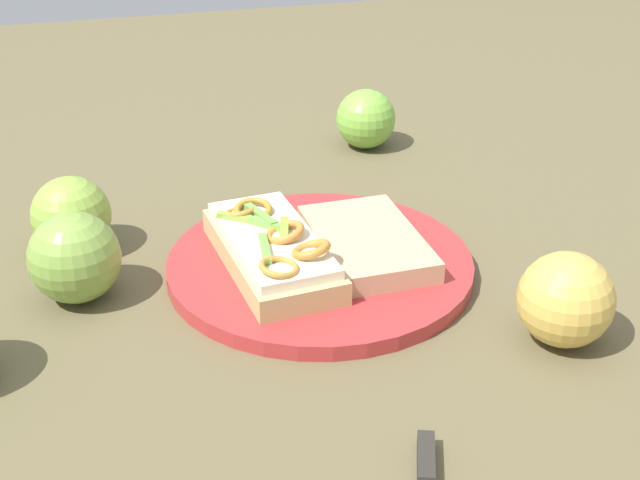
{
  "coord_description": "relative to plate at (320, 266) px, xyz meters",
  "views": [
    {
      "loc": [
        -0.71,
        0.19,
        0.43
      ],
      "look_at": [
        0.0,
        0.0,
        0.03
      ],
      "focal_mm": 50.78,
      "sensor_mm": 36.0,
      "label": 1
    }
  ],
  "objects": [
    {
      "name": "ground_plane",
      "position": [
        0.0,
        0.0,
        -0.01
      ],
      "size": [
        2.0,
        2.0,
        0.0
      ],
      "primitive_type": "plane",
      "color": "brown",
      "rests_on": "ground"
    },
    {
      "name": "bread_slice_side",
      "position": [
        0.0,
        -0.05,
        0.02
      ],
      "size": [
        0.15,
        0.1,
        0.02
      ],
      "primitive_type": "cube",
      "rotation": [
        0.0,
        0.0,
        0.03
      ],
      "color": "tan",
      "rests_on": "plate"
    },
    {
      "name": "apple_2",
      "position": [
        0.01,
        0.22,
        0.03
      ],
      "size": [
        0.11,
        0.11,
        0.08
      ],
      "primitive_type": "sphere",
      "rotation": [
        0.0,
        0.0,
        0.5
      ],
      "color": "olive",
      "rests_on": "ground_plane"
    },
    {
      "name": "plate",
      "position": [
        0.0,
        0.0,
        0.0
      ],
      "size": [
        0.29,
        0.29,
        0.01
      ],
      "primitive_type": "cylinder",
      "color": "#B22E2F",
      "rests_on": "ground_plane"
    },
    {
      "name": "apple_0",
      "position": [
        0.28,
        -0.14,
        0.03
      ],
      "size": [
        0.09,
        0.09,
        0.07
      ],
      "primitive_type": "sphere",
      "rotation": [
        0.0,
        0.0,
        6.04
      ],
      "color": "#77B43F",
      "rests_on": "ground_plane"
    },
    {
      "name": "apple_1",
      "position": [
        0.11,
        0.22,
        0.03
      ],
      "size": [
        0.11,
        0.11,
        0.08
      ],
      "primitive_type": "sphere",
      "rotation": [
        0.0,
        0.0,
        5.71
      ],
      "color": "#86AB3F",
      "rests_on": "ground_plane"
    },
    {
      "name": "knife",
      "position": [
        -0.29,
        0.01,
        -0.0
      ],
      "size": [
        0.12,
        0.05,
        0.01
      ],
      "rotation": [
        0.0,
        0.0,
        2.78
      ],
      "color": "silver",
      "rests_on": "ground_plane"
    },
    {
      "name": "apple_3",
      "position": [
        -0.16,
        -0.16,
        0.03
      ],
      "size": [
        0.1,
        0.1,
        0.08
      ],
      "primitive_type": "sphere",
      "rotation": [
        0.0,
        0.0,
        4.96
      ],
      "color": "gold",
      "rests_on": "ground_plane"
    },
    {
      "name": "sandwich",
      "position": [
        -0.0,
        0.05,
        0.02
      ],
      "size": [
        0.19,
        0.1,
        0.05
      ],
      "rotation": [
        0.0,
        0.0,
        0.1
      ],
      "color": "tan",
      "rests_on": "plate"
    }
  ]
}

